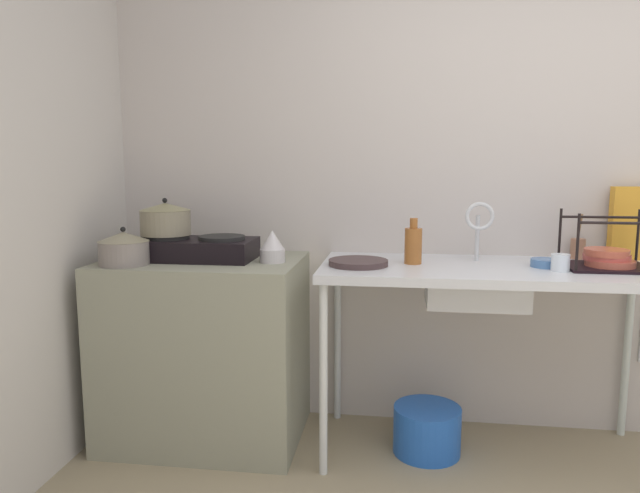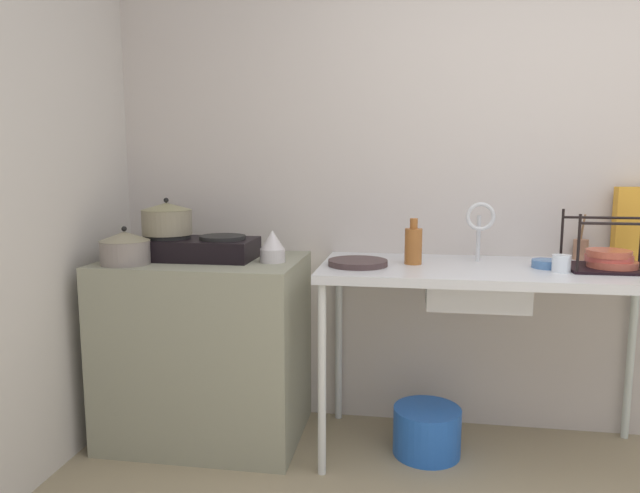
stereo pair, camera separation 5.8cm
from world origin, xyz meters
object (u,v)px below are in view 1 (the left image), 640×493
dish_rack (608,259)px  small_bowl_on_drainboard (545,263)px  pot_on_left_burner (165,219)px  frying_pan (358,263)px  bottle_by_sink (413,245)px  pot_beside_stove (124,248)px  faucet (479,221)px  cup_by_rack (560,263)px  utensil_jar (578,248)px  sink_basin (476,286)px  stove (194,248)px  bucket_on_floor (427,430)px  cereal_box (632,223)px  percolator (272,247)px

dish_rack → small_bowl_on_drainboard: bearing=179.1°
pot_on_left_burner → small_bowl_on_drainboard: pot_on_left_burner is taller
pot_on_left_burner → small_bowl_on_drainboard: (1.77, 0.01, -0.18)m
frying_pan → bottle_by_sink: bottle_by_sink is taller
pot_beside_stove → faucet: bearing=10.2°
cup_by_rack → bottle_by_sink: bottle_by_sink is taller
dish_rack → utensil_jar: (-0.05, 0.26, 0.01)m
pot_on_left_burner → bottle_by_sink: (1.18, 0.02, -0.11)m
pot_on_left_burner → sink_basin: (1.46, -0.03, -0.28)m
stove → frying_pan: stove is taller
stove → bucket_on_floor: size_ratio=1.85×
bucket_on_floor → small_bowl_on_drainboard: bearing=5.0°
dish_rack → bottle_by_sink: (-0.84, 0.01, 0.05)m
stove → frying_pan: bearing=-4.5°
pot_beside_stove → small_bowl_on_drainboard: (1.89, 0.20, -0.06)m
dish_rack → sink_basin: bearing=-176.4°
cup_by_rack → bucket_on_floor: size_ratio=0.25×
pot_beside_stove → frying_pan: (1.06, 0.13, -0.06)m
stove → bottle_by_sink: (1.04, 0.02, 0.03)m
sink_basin → utensil_jar: (0.51, 0.30, 0.14)m
pot_on_left_burner → bucket_on_floor: pot_on_left_burner is taller
utensil_jar → sink_basin: bearing=-149.8°
pot_beside_stove → bucket_on_floor: (1.39, 0.16, -0.86)m
dish_rack → cup_by_rack: size_ratio=4.64×
cereal_box → bucket_on_floor: (-0.95, -0.31, -0.96)m
faucet → small_bowl_on_drainboard: size_ratio=2.21×
sink_basin → bucket_on_floor: 0.72m
pot_on_left_burner → dish_rack: (2.03, 0.01, -0.15)m
sink_basin → frying_pan: (-0.53, -0.04, 0.10)m
percolator → small_bowl_on_drainboard: bearing=2.1°
pot_beside_stove → faucet: (1.61, 0.29, 0.12)m
bottle_by_sink → cereal_box: (1.03, 0.26, 0.09)m
pot_beside_stove → sink_basin: bearing=5.9°
cup_by_rack → bucket_on_floor: bearing=174.8°
cup_by_rack → frying_pan: bearing=178.8°
percolator → cereal_box: bearing=10.5°
dish_rack → utensil_jar: 0.27m
faucet → small_bowl_on_drainboard: faucet is taller
dish_rack → utensil_jar: bearing=100.6°
percolator → bucket_on_floor: size_ratio=0.48×
dish_rack → pot_on_left_burner: bearing=-179.8°
percolator → frying_pan: percolator is taller
pot_beside_stove → cup_by_rack: size_ratio=2.95×
sink_basin → small_bowl_on_drainboard: size_ratio=3.42×
small_bowl_on_drainboard → bottle_by_sink: bearing=179.3°
percolator → bottle_by_sink: (0.65, 0.05, 0.01)m
bottle_by_sink → pot_on_left_burner: bearing=-179.1°
percolator → cereal_box: 1.72m
stove → cereal_box: (2.08, 0.28, 0.12)m
stove → dish_rack: size_ratio=1.61×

